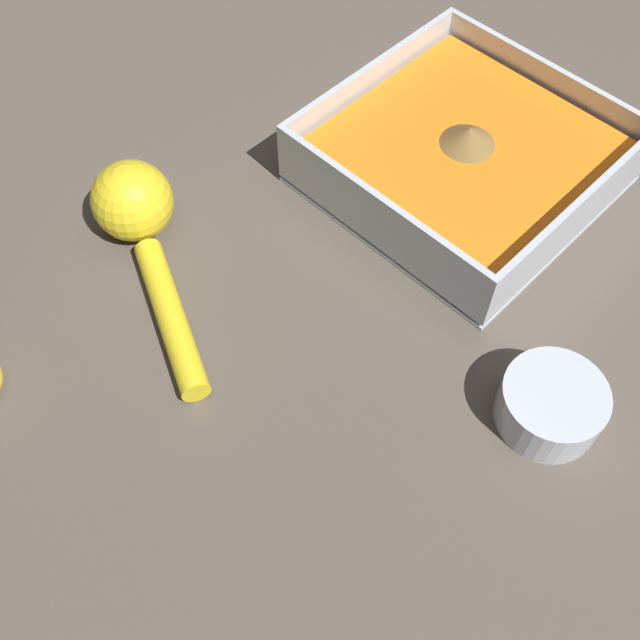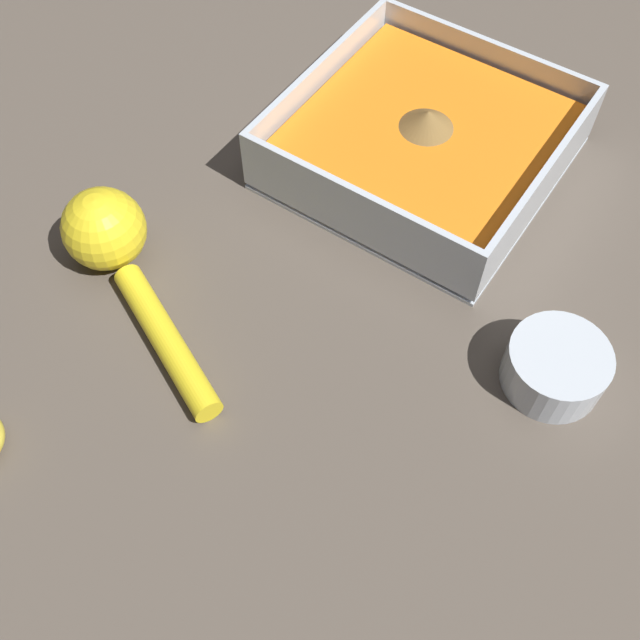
{
  "view_description": "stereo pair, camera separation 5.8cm",
  "coord_description": "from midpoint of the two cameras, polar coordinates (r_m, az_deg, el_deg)",
  "views": [
    {
      "loc": [
        0.23,
        -0.41,
        0.52
      ],
      "look_at": [
        0.01,
        -0.19,
        0.03
      ],
      "focal_mm": 42.0,
      "sensor_mm": 36.0,
      "label": 1
    },
    {
      "loc": [
        0.19,
        -0.45,
        0.52
      ],
      "look_at": [
        0.01,
        -0.19,
        0.03
      ],
      "focal_mm": 42.0,
      "sensor_mm": 36.0,
      "label": 2
    }
  ],
  "objects": [
    {
      "name": "ground_plane",
      "position": [
        0.71,
        5.79,
        9.24
      ],
      "size": [
        4.0,
        4.0,
        0.0
      ],
      "primitive_type": "plane",
      "color": "brown"
    },
    {
      "name": "square_dish",
      "position": [
        0.72,
        5.55,
        13.01
      ],
      "size": [
        0.24,
        0.24,
        0.07
      ],
      "color": "silver",
      "rests_on": "ground_plane"
    },
    {
      "name": "spice_bowl",
      "position": [
        0.6,
        14.85,
        -3.78
      ],
      "size": [
        0.08,
        0.08,
        0.04
      ],
      "color": "silver",
      "rests_on": "ground_plane"
    },
    {
      "name": "lemon_squeezer",
      "position": [
        0.66,
        -17.8,
        4.98
      ],
      "size": [
        0.21,
        0.12,
        0.07
      ],
      "rotation": [
        0.0,
        0.0,
        2.72
      ],
      "color": "yellow",
      "rests_on": "ground_plane"
    }
  ]
}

